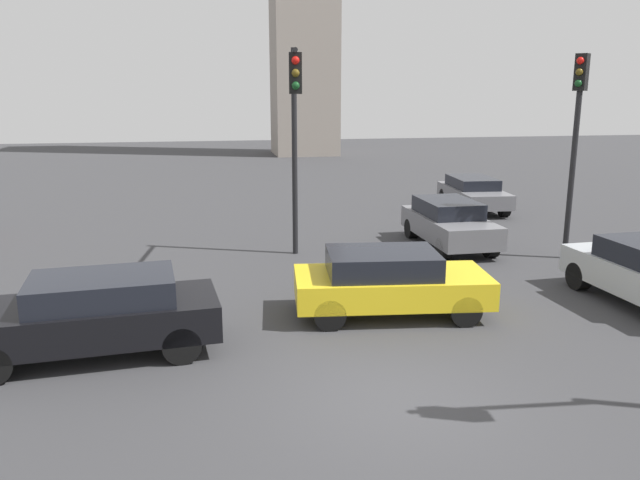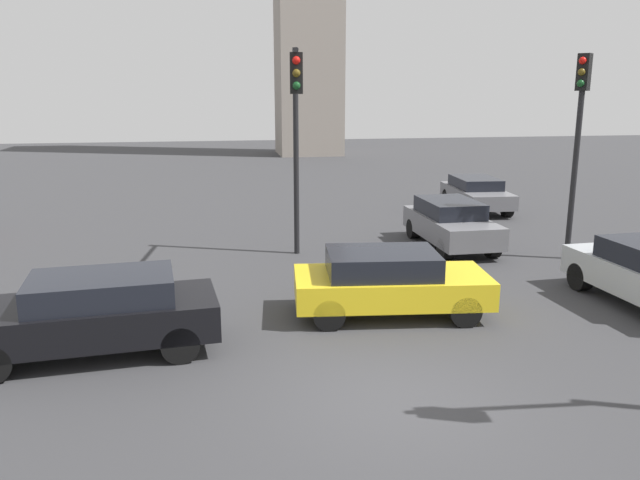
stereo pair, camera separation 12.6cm
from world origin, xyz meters
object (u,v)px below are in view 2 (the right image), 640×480
at_px(car_1, 476,193).
at_px(car_3, 389,281).
at_px(traffic_light_2, 296,113).
at_px(car_5, 94,313).
at_px(traffic_light_1, 579,120).
at_px(car_2, 451,223).

distance_m(car_1, car_3, 13.35).
relative_size(traffic_light_2, car_1, 1.37).
bearing_deg(car_5, car_3, -174.69).
xyz_separation_m(traffic_light_1, car_3, (-6.50, -3.67, -3.25)).
distance_m(car_2, car_3, 6.70).
bearing_deg(car_2, car_1, 149.01).
relative_size(car_1, car_2, 1.05).
bearing_deg(car_1, car_5, -42.20).
relative_size(car_1, car_5, 0.92).
xyz_separation_m(car_1, car_2, (-3.36, -5.74, 0.05)).
bearing_deg(car_2, traffic_light_1, 54.91).
xyz_separation_m(car_2, car_3, (-3.65, -5.62, -0.01)).
height_order(traffic_light_2, car_2, traffic_light_2).
bearing_deg(car_3, car_5, -163.38).
xyz_separation_m(car_2, car_5, (-9.63, -6.72, 0.03)).
relative_size(car_3, car_5, 0.92).
distance_m(car_3, car_5, 6.08).
xyz_separation_m(traffic_light_1, car_1, (0.51, 7.70, -3.29)).
xyz_separation_m(traffic_light_1, car_2, (-2.85, 1.96, -3.23)).
relative_size(traffic_light_1, car_5, 1.22).
relative_size(car_2, car_5, 0.88).
bearing_deg(car_2, traffic_light_2, -78.70).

